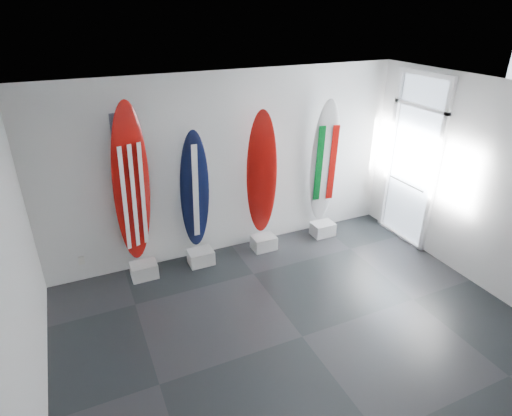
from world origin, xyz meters
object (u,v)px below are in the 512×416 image
surfboard_usa (132,186)px  surfboard_navy (195,192)px  surfboard_italy (324,163)px  surfboard_swiss (262,175)px

surfboard_usa → surfboard_navy: bearing=-17.6°
surfboard_usa → surfboard_italy: surfboard_usa is taller
surfboard_usa → surfboard_italy: 3.27m
surfboard_italy → surfboard_swiss: bearing=-167.7°
surfboard_swiss → surfboard_usa: bearing=-161.4°
surfboard_usa → surfboard_navy: 0.96m
surfboard_swiss → surfboard_navy: bearing=-161.4°
surfboard_usa → surfboard_swiss: size_ratio=1.14×
surfboard_swiss → surfboard_italy: bearing=18.6°
surfboard_italy → surfboard_usa: bearing=-167.7°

